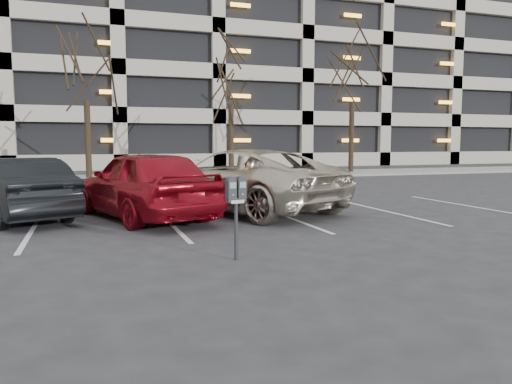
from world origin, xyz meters
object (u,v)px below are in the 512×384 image
parking_meter (236,198)px  tree_d (353,58)px  suv_silver (241,180)px  tree_c (231,60)px  car_red (144,184)px  car_dark (16,189)px  tree_b (85,51)px

parking_meter → tree_d: bearing=42.9°
suv_silver → tree_c: bearing=-129.4°
car_red → suv_silver: bearing=174.8°
car_red → car_dark: size_ratio=1.11×
tree_d → suv_silver: 17.13m
tree_d → parking_meter: 22.06m
tree_c → car_red: tree_c is taller
tree_c → car_red: size_ratio=1.71×
tree_b → car_dark: size_ratio=1.90×
car_red → tree_b: bearing=-102.8°
tree_d → suv_silver: size_ratio=1.39×
car_red → tree_d: bearing=-152.4°
tree_c → car_dark: bearing=-125.4°
suv_silver → car_red: car_red is taller
car_red → car_dark: car_red is taller
tree_c → tree_d: bearing=0.0°
parking_meter → car_dark: 6.61m
suv_silver → car_dark: size_ratio=1.47×
tree_b → tree_d: 14.01m
suv_silver → tree_b: bearing=-98.0°
tree_c → suv_silver: bearing=-104.9°
tree_c → car_red: 15.18m
suv_silver → parking_meter: bearing=47.7°
parking_meter → car_dark: size_ratio=0.29×
tree_c → car_dark: (-8.67, -12.21, -5.21)m
tree_c → car_dark: size_ratio=1.89×
tree_b → suv_silver: tree_b is taller
car_red → parking_meter: bearing=82.7°
car_dark → tree_b: bearing=-120.7°
tree_c → car_red: bearing=-114.2°
tree_d → car_red: bearing=-134.6°
tree_b → suv_silver: (3.69, -12.47, -5.15)m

